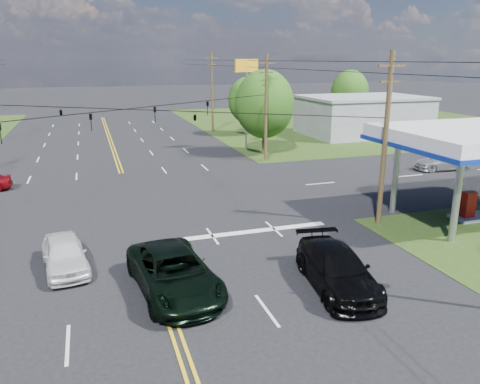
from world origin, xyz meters
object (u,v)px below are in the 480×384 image
object	(u,v)px
pole_ne	(266,107)
pickup_dkgreen	(174,273)
pole_se	(385,138)
suv_black	(337,269)
pickup_white	(65,254)
tree_far_r	(350,91)
retail_ne	(362,117)
tree_right_b	(248,100)
tree_right_a	(264,104)
pole_right_far	(212,91)

from	to	relation	value
pole_ne	pickup_dkgreen	size ratio (longest dim) A/B	1.55
pole_se	suv_black	distance (m)	9.56
pole_ne	pickup_white	world-z (taller)	pole_ne
tree_far_r	suv_black	world-z (taller)	tree_far_r
retail_ne	pickup_dkgreen	bearing A→B (deg)	-131.39
pole_ne	pickup_white	xyz separation A→B (m)	(-16.73, -18.93, -4.17)
retail_ne	tree_right_b	distance (m)	14.22
retail_ne	pole_se	xyz separation A→B (m)	(-17.00, -29.00, 2.72)
tree_far_r	tree_right_b	bearing A→B (deg)	-161.08
tree_right_a	tree_right_b	bearing A→B (deg)	78.23
pole_ne	tree_right_a	xyz separation A→B (m)	(1.00, 3.00, -0.05)
retail_ne	pole_right_far	xyz separation A→B (m)	(-17.00, 8.00, 2.97)
tree_right_b	suv_black	bearing A→B (deg)	-103.80
suv_black	pickup_white	xyz separation A→B (m)	(-10.63, 5.17, -0.07)
pole_se	suv_black	size ratio (longest dim) A/B	1.70
pole_se	suv_black	world-z (taller)	pole_se
retail_ne	pole_se	bearing A→B (deg)	-120.38
pole_ne	pole_right_far	world-z (taller)	pole_right_far
pole_right_far	pickup_dkgreen	size ratio (longest dim) A/B	1.63
pole_ne	pickup_dkgreen	distance (m)	26.04
pole_se	pole_ne	bearing A→B (deg)	90.00
tree_right_a	pickup_white	size ratio (longest dim) A/B	1.87
tree_right_b	pole_se	bearing A→B (deg)	-96.05
tree_far_r	suv_black	size ratio (longest dim) A/B	1.36
tree_far_r	suv_black	distance (m)	52.75
tree_right_a	tree_far_r	world-z (taller)	tree_right_a
pole_se	suv_black	xyz separation A→B (m)	(-6.10, -6.10, -4.10)
pole_se	tree_far_r	world-z (taller)	pole_se
retail_ne	pole_ne	world-z (taller)	pole_ne
retail_ne	pickup_white	xyz separation A→B (m)	(-33.73, -29.93, -1.45)
retail_ne	tree_right_b	bearing A→B (deg)	163.50
pole_ne	tree_right_a	world-z (taller)	pole_ne
pole_ne	tree_right_a	bearing A→B (deg)	71.57
pole_se	tree_right_b	xyz separation A→B (m)	(3.50, 33.00, -0.70)
pole_se	pole_ne	xyz separation A→B (m)	(0.00, 18.00, 0.00)
pole_se	tree_far_r	xyz separation A→B (m)	(21.00, 39.00, -0.37)
pole_se	tree_far_r	size ratio (longest dim) A/B	1.25
tree_right_a	tree_far_r	xyz separation A→B (m)	(20.00, 18.00, -0.33)
tree_far_r	pickup_white	bearing A→B (deg)	-133.38
pole_right_far	tree_right_b	xyz separation A→B (m)	(3.50, -4.00, -0.95)
pickup_white	pole_se	bearing A→B (deg)	-4.54
pole_se	tree_right_a	distance (m)	21.02
pole_ne	tree_right_a	size ratio (longest dim) A/B	1.16
tree_right_b	pickup_white	bearing A→B (deg)	-120.80
pickup_dkgreen	pickup_white	world-z (taller)	pickup_dkgreen
suv_black	tree_right_a	bearing A→B (deg)	83.26
tree_right_a	pickup_white	distance (m)	28.50
pole_right_far	suv_black	bearing A→B (deg)	-98.06
retail_ne	pickup_white	distance (m)	45.12
pole_right_far	pickup_white	xyz separation A→B (m)	(-16.73, -37.93, -4.42)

